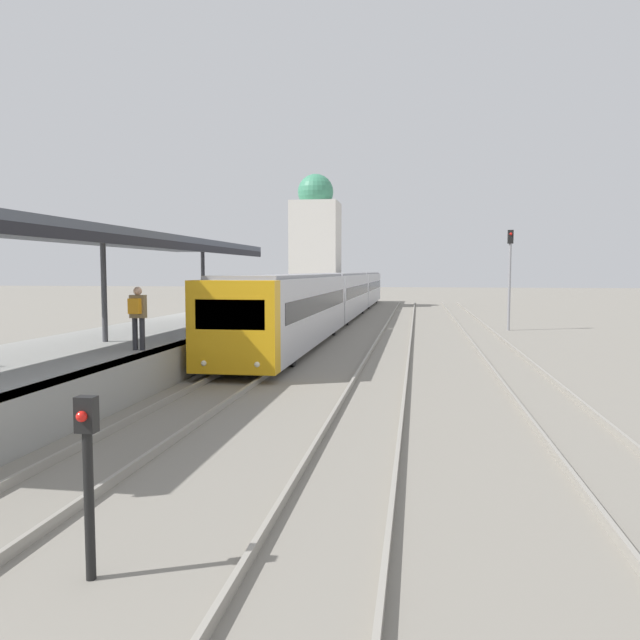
{
  "coord_description": "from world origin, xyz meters",
  "views": [
    {
      "loc": [
        5.04,
        -0.88,
        3.1
      ],
      "look_at": [
        2.01,
        18.38,
        1.56
      ],
      "focal_mm": 35.0,
      "sensor_mm": 36.0,
      "label": 1
    }
  ],
  "objects_px": {
    "train_near": "(339,294)",
    "signal_post_near": "(88,467)",
    "person_on_platform": "(138,313)",
    "signal_mast_far": "(510,268)"
  },
  "relations": [
    {
      "from": "train_near",
      "to": "signal_post_near",
      "type": "height_order",
      "value": "train_near"
    },
    {
      "from": "signal_mast_far",
      "to": "person_on_platform",
      "type": "bearing_deg",
      "value": -123.08
    },
    {
      "from": "person_on_platform",
      "to": "signal_mast_far",
      "type": "xyz_separation_m",
      "value": [
        11.93,
        18.32,
        1.26
      ]
    },
    {
      "from": "person_on_platform",
      "to": "signal_mast_far",
      "type": "distance_m",
      "value": 21.9
    },
    {
      "from": "person_on_platform",
      "to": "signal_mast_far",
      "type": "relative_size",
      "value": 0.32
    },
    {
      "from": "train_near",
      "to": "signal_post_near",
      "type": "bearing_deg",
      "value": -86.97
    },
    {
      "from": "person_on_platform",
      "to": "train_near",
      "type": "relative_size",
      "value": 0.04
    },
    {
      "from": "person_on_platform",
      "to": "signal_post_near",
      "type": "distance_m",
      "value": 10.5
    },
    {
      "from": "person_on_platform",
      "to": "train_near",
      "type": "xyz_separation_m",
      "value": [
        2.19,
        24.71,
        -0.36
      ]
    },
    {
      "from": "train_near",
      "to": "signal_post_near",
      "type": "distance_m",
      "value": 34.43
    }
  ]
}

